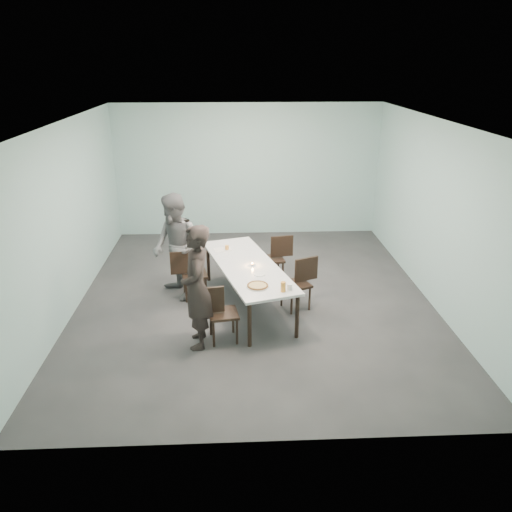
{
  "coord_description": "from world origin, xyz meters",
  "views": [
    {
      "loc": [
        -0.34,
        -7.8,
        3.91
      ],
      "look_at": [
        0.0,
        -0.53,
        1.0
      ],
      "focal_mm": 35.0,
      "sensor_mm": 36.0,
      "label": 1
    }
  ],
  "objects_px": {
    "diner_near": "(197,287)",
    "tealight": "(252,265)",
    "chair_far_right": "(276,255)",
    "beer_glass": "(283,287)",
    "side_plate": "(259,274)",
    "chair_near_left": "(218,310)",
    "chair_near_right": "(300,280)",
    "chair_far_left": "(190,271)",
    "diner_far": "(175,247)",
    "amber_tumbler": "(227,248)",
    "pizza": "(258,286)",
    "table": "(247,268)",
    "water_tumbler": "(290,287)"
  },
  "relations": [
    {
      "from": "chair_near_right",
      "to": "chair_far_right",
      "type": "bearing_deg",
      "value": -97.61
    },
    {
      "from": "chair_near_right",
      "to": "diner_near",
      "type": "height_order",
      "value": "diner_near"
    },
    {
      "from": "diner_near",
      "to": "beer_glass",
      "type": "distance_m",
      "value": 1.24
    },
    {
      "from": "amber_tumbler",
      "to": "beer_glass",
      "type": "bearing_deg",
      "value": -64.53
    },
    {
      "from": "chair_far_right",
      "to": "beer_glass",
      "type": "distance_m",
      "value": 2.08
    },
    {
      "from": "side_plate",
      "to": "water_tumbler",
      "type": "bearing_deg",
      "value": -53.85
    },
    {
      "from": "chair_far_right",
      "to": "tealight",
      "type": "distance_m",
      "value": 1.21
    },
    {
      "from": "chair_near_left",
      "to": "chair_far_left",
      "type": "relative_size",
      "value": 1.0
    },
    {
      "from": "beer_glass",
      "to": "water_tumbler",
      "type": "xyz_separation_m",
      "value": [
        0.1,
        0.06,
        -0.03
      ]
    },
    {
      "from": "beer_glass",
      "to": "tealight",
      "type": "xyz_separation_m",
      "value": [
        -0.41,
        0.98,
        -0.05
      ]
    },
    {
      "from": "chair_near_right",
      "to": "water_tumbler",
      "type": "relative_size",
      "value": 9.67
    },
    {
      "from": "chair_near_right",
      "to": "tealight",
      "type": "relative_size",
      "value": 15.54
    },
    {
      "from": "chair_near_right",
      "to": "side_plate",
      "type": "height_order",
      "value": "chair_near_right"
    },
    {
      "from": "chair_far_right",
      "to": "diner_near",
      "type": "height_order",
      "value": "diner_near"
    },
    {
      "from": "chair_near_left",
      "to": "beer_glass",
      "type": "xyz_separation_m",
      "value": [
        0.95,
        0.05,
        0.32
      ]
    },
    {
      "from": "chair_near_right",
      "to": "tealight",
      "type": "xyz_separation_m",
      "value": [
        -0.79,
        0.03,
        0.27
      ]
    },
    {
      "from": "table",
      "to": "water_tumbler",
      "type": "distance_m",
      "value": 1.14
    },
    {
      "from": "pizza",
      "to": "side_plate",
      "type": "xyz_separation_m",
      "value": [
        0.05,
        0.45,
        -0.01
      ]
    },
    {
      "from": "side_plate",
      "to": "beer_glass",
      "type": "distance_m",
      "value": 0.7
    },
    {
      "from": "tealight",
      "to": "beer_glass",
      "type": "bearing_deg",
      "value": -67.53
    },
    {
      "from": "pizza",
      "to": "beer_glass",
      "type": "xyz_separation_m",
      "value": [
        0.36,
        -0.18,
        0.06
      ]
    },
    {
      "from": "chair_far_left",
      "to": "diner_far",
      "type": "distance_m",
      "value": 0.48
    },
    {
      "from": "chair_near_left",
      "to": "diner_far",
      "type": "height_order",
      "value": "diner_far"
    },
    {
      "from": "diner_far",
      "to": "side_plate",
      "type": "bearing_deg",
      "value": 29.78
    },
    {
      "from": "table",
      "to": "chair_near_left",
      "type": "xyz_separation_m",
      "value": [
        -0.47,
        -1.08,
        -0.19
      ]
    },
    {
      "from": "side_plate",
      "to": "chair_near_left",
      "type": "bearing_deg",
      "value": -133.66
    },
    {
      "from": "side_plate",
      "to": "beer_glass",
      "type": "relative_size",
      "value": 1.2
    },
    {
      "from": "beer_glass",
      "to": "chair_near_left",
      "type": "bearing_deg",
      "value": -176.94
    },
    {
      "from": "chair_far_left",
      "to": "water_tumbler",
      "type": "height_order",
      "value": "chair_far_left"
    },
    {
      "from": "chair_near_right",
      "to": "side_plate",
      "type": "xyz_separation_m",
      "value": [
        -0.69,
        -0.32,
        0.25
      ]
    },
    {
      "from": "chair_far_right",
      "to": "beer_glass",
      "type": "xyz_separation_m",
      "value": [
        -0.08,
        -2.06,
        0.32
      ]
    },
    {
      "from": "pizza",
      "to": "amber_tumbler",
      "type": "xyz_separation_m",
      "value": [
        -0.46,
        1.55,
        0.02
      ]
    },
    {
      "from": "diner_near",
      "to": "tealight",
      "type": "height_order",
      "value": "diner_near"
    },
    {
      "from": "amber_tumbler",
      "to": "table",
      "type": "bearing_deg",
      "value": -64.17
    },
    {
      "from": "side_plate",
      "to": "tealight",
      "type": "xyz_separation_m",
      "value": [
        -0.1,
        0.36,
        0.02
      ]
    },
    {
      "from": "pizza",
      "to": "beer_glass",
      "type": "height_order",
      "value": "beer_glass"
    },
    {
      "from": "chair_near_left",
      "to": "diner_near",
      "type": "height_order",
      "value": "diner_near"
    },
    {
      "from": "chair_far_right",
      "to": "beer_glass",
      "type": "bearing_deg",
      "value": 78.31
    },
    {
      "from": "diner_far",
      "to": "amber_tumbler",
      "type": "bearing_deg",
      "value": 78.36
    },
    {
      "from": "beer_glass",
      "to": "table",
      "type": "bearing_deg",
      "value": 115.22
    },
    {
      "from": "amber_tumbler",
      "to": "chair_near_right",
      "type": "bearing_deg",
      "value": -33.03
    },
    {
      "from": "side_plate",
      "to": "tealight",
      "type": "height_order",
      "value": "tealight"
    },
    {
      "from": "chair_near_left",
      "to": "chair_far_right",
      "type": "bearing_deg",
      "value": 54.87
    },
    {
      "from": "side_plate",
      "to": "amber_tumbler",
      "type": "bearing_deg",
      "value": 114.95
    },
    {
      "from": "water_tumbler",
      "to": "chair_near_left",
      "type": "bearing_deg",
      "value": -173.88
    },
    {
      "from": "diner_far",
      "to": "water_tumbler",
      "type": "xyz_separation_m",
      "value": [
        1.8,
        -1.39,
        -0.12
      ]
    },
    {
      "from": "chair_far_right",
      "to": "water_tumbler",
      "type": "bearing_deg",
      "value": 81.15
    },
    {
      "from": "diner_near",
      "to": "table",
      "type": "bearing_deg",
      "value": 144.16
    },
    {
      "from": "pizza",
      "to": "chair_near_right",
      "type": "bearing_deg",
      "value": 46.01
    },
    {
      "from": "chair_far_left",
      "to": "diner_near",
      "type": "xyz_separation_m",
      "value": [
        0.24,
        -1.53,
        0.41
      ]
    }
  ]
}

